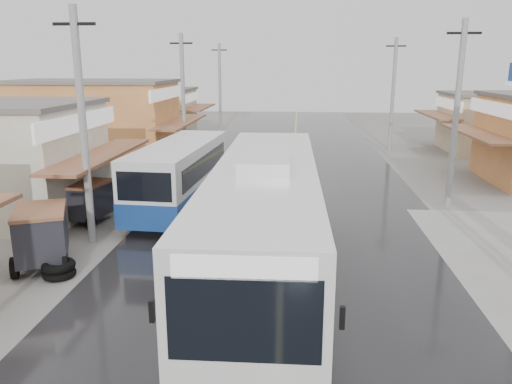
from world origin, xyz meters
TOP-DOWN VIEW (x-y plane):
  - road at (0.00, 15.00)m, footprint 12.00×90.00m
  - centre_line at (0.00, 15.00)m, footprint 0.15×90.00m
  - shopfronts_left at (-13.00, 18.00)m, footprint 11.00×44.00m
  - utility_poles_left at (-7.00, 16.00)m, footprint 1.60×50.00m
  - utility_poles_right at (7.00, 15.00)m, footprint 1.60×36.00m
  - coach_bus at (-0.59, 5.47)m, footprint 2.97×12.59m
  - second_bus at (-4.79, 13.42)m, footprint 2.86×8.76m
  - cyclist at (-4.54, 10.13)m, footprint 1.02×2.17m
  - tricycle_near at (-7.65, 6.76)m, footprint 2.41×2.67m
  - tricycle_far at (-8.03, 11.25)m, footprint 1.70×2.31m
  - tyre_stack at (-6.76, 5.96)m, footprint 0.98×0.98m

SIDE VIEW (x-z plane):
  - shopfronts_left at x=-13.00m, z-range -2.60..2.60m
  - utility_poles_left at x=-7.00m, z-range -4.00..4.00m
  - utility_poles_right at x=7.00m, z-range -4.00..4.00m
  - road at x=0.00m, z-range 0.00..0.02m
  - centre_line at x=0.00m, z-range 0.02..0.03m
  - tyre_stack at x=-6.76m, z-range 0.00..0.50m
  - cyclist at x=-4.54m, z-range -0.39..1.87m
  - tricycle_far at x=-8.03m, z-range 0.12..1.74m
  - tricycle_near at x=-7.65m, z-range 0.13..1.99m
  - second_bus at x=-4.79m, z-range 0.11..2.98m
  - coach_bus at x=-0.59m, z-range -0.07..3.85m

